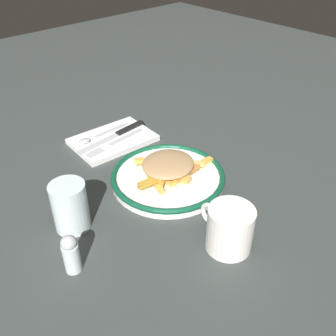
{
  "coord_description": "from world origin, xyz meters",
  "views": [
    {
      "loc": [
        -0.5,
        0.46,
        0.51
      ],
      "look_at": [
        0.0,
        0.0,
        0.04
      ],
      "focal_mm": 40.91,
      "sensor_mm": 36.0,
      "label": 1
    }
  ],
  "objects_px": {
    "fork": "(115,143)",
    "water_glass": "(70,206)",
    "napkin": "(113,140)",
    "coffee_mug": "(229,228)",
    "fries_heap": "(169,168)",
    "salt_shaker": "(71,253)",
    "spoon": "(95,137)",
    "knife": "(118,134)",
    "plate": "(168,177)"
  },
  "relations": [
    {
      "from": "fork",
      "to": "water_glass",
      "type": "relative_size",
      "value": 1.81
    },
    {
      "from": "napkin",
      "to": "coffee_mug",
      "type": "bearing_deg",
      "value": 171.81
    },
    {
      "from": "fries_heap",
      "to": "water_glass",
      "type": "distance_m",
      "value": 0.23
    },
    {
      "from": "water_glass",
      "to": "salt_shaker",
      "type": "distance_m",
      "value": 0.11
    },
    {
      "from": "fork",
      "to": "salt_shaker",
      "type": "bearing_deg",
      "value": 133.19
    },
    {
      "from": "fries_heap",
      "to": "spoon",
      "type": "bearing_deg",
      "value": 5.19
    },
    {
      "from": "knife",
      "to": "fork",
      "type": "bearing_deg",
      "value": 134.32
    },
    {
      "from": "fork",
      "to": "coffee_mug",
      "type": "xyz_separation_m",
      "value": [
        -0.41,
        0.05,
        0.03
      ]
    },
    {
      "from": "spoon",
      "to": "water_glass",
      "type": "relative_size",
      "value": 1.56
    },
    {
      "from": "coffee_mug",
      "to": "water_glass",
      "type": "bearing_deg",
      "value": 37.17
    },
    {
      "from": "napkin",
      "to": "fork",
      "type": "xyz_separation_m",
      "value": [
        -0.03,
        0.01,
        0.01
      ]
    },
    {
      "from": "napkin",
      "to": "salt_shaker",
      "type": "height_order",
      "value": "salt_shaker"
    },
    {
      "from": "fries_heap",
      "to": "water_glass",
      "type": "height_order",
      "value": "water_glass"
    },
    {
      "from": "fork",
      "to": "knife",
      "type": "height_order",
      "value": "knife"
    },
    {
      "from": "fork",
      "to": "napkin",
      "type": "bearing_deg",
      "value": -22.88
    },
    {
      "from": "knife",
      "to": "coffee_mug",
      "type": "bearing_deg",
      "value": 169.44
    },
    {
      "from": "knife",
      "to": "salt_shaker",
      "type": "bearing_deg",
      "value": 133.3
    },
    {
      "from": "fork",
      "to": "spoon",
      "type": "relative_size",
      "value": 1.16
    },
    {
      "from": "coffee_mug",
      "to": "salt_shaker",
      "type": "height_order",
      "value": "coffee_mug"
    },
    {
      "from": "fork",
      "to": "salt_shaker",
      "type": "height_order",
      "value": "salt_shaker"
    },
    {
      "from": "plate",
      "to": "water_glass",
      "type": "height_order",
      "value": "water_glass"
    },
    {
      "from": "fries_heap",
      "to": "knife",
      "type": "bearing_deg",
      "value": -7.72
    },
    {
      "from": "plate",
      "to": "fries_heap",
      "type": "relative_size",
      "value": 1.24
    },
    {
      "from": "water_glass",
      "to": "knife",
      "type": "bearing_deg",
      "value": -51.78
    },
    {
      "from": "plate",
      "to": "spoon",
      "type": "height_order",
      "value": "plate"
    },
    {
      "from": "knife",
      "to": "coffee_mug",
      "type": "distance_m",
      "value": 0.45
    },
    {
      "from": "napkin",
      "to": "knife",
      "type": "relative_size",
      "value": 0.95
    },
    {
      "from": "fork",
      "to": "salt_shaker",
      "type": "relative_size",
      "value": 2.32
    },
    {
      "from": "fork",
      "to": "coffee_mug",
      "type": "relative_size",
      "value": 1.61
    },
    {
      "from": "fries_heap",
      "to": "salt_shaker",
      "type": "relative_size",
      "value": 2.66
    },
    {
      "from": "plate",
      "to": "spoon",
      "type": "xyz_separation_m",
      "value": [
        0.25,
        0.02,
        0.0
      ]
    },
    {
      "from": "plate",
      "to": "napkin",
      "type": "xyz_separation_m",
      "value": [
        0.22,
        -0.01,
        -0.01
      ]
    },
    {
      "from": "coffee_mug",
      "to": "plate",
      "type": "bearing_deg",
      "value": -13.38
    },
    {
      "from": "plate",
      "to": "water_glass",
      "type": "distance_m",
      "value": 0.23
    },
    {
      "from": "fork",
      "to": "knife",
      "type": "distance_m",
      "value": 0.04
    },
    {
      "from": "knife",
      "to": "water_glass",
      "type": "height_order",
      "value": "water_glass"
    },
    {
      "from": "plate",
      "to": "spoon",
      "type": "relative_size",
      "value": 1.65
    },
    {
      "from": "napkin",
      "to": "fork",
      "type": "bearing_deg",
      "value": 157.12
    },
    {
      "from": "plate",
      "to": "fries_heap",
      "type": "bearing_deg",
      "value": -173.67
    },
    {
      "from": "plate",
      "to": "spoon",
      "type": "distance_m",
      "value": 0.25
    },
    {
      "from": "fries_heap",
      "to": "coffee_mug",
      "type": "xyz_separation_m",
      "value": [
        -0.21,
        0.05,
        0.0
      ]
    },
    {
      "from": "fries_heap",
      "to": "fork",
      "type": "distance_m",
      "value": 0.2
    },
    {
      "from": "fork",
      "to": "coffee_mug",
      "type": "bearing_deg",
      "value": 172.91
    },
    {
      "from": "spoon",
      "to": "salt_shaker",
      "type": "relative_size",
      "value": 2.0
    },
    {
      "from": "fries_heap",
      "to": "salt_shaker",
      "type": "xyz_separation_m",
      "value": [
        -0.07,
        0.28,
        -0.0
      ]
    },
    {
      "from": "fries_heap",
      "to": "salt_shaker",
      "type": "height_order",
      "value": "salt_shaker"
    },
    {
      "from": "water_glass",
      "to": "salt_shaker",
      "type": "height_order",
      "value": "water_glass"
    },
    {
      "from": "plate",
      "to": "spoon",
      "type": "bearing_deg",
      "value": 5.19
    },
    {
      "from": "knife",
      "to": "coffee_mug",
      "type": "xyz_separation_m",
      "value": [
        -0.44,
        0.08,
        0.03
      ]
    },
    {
      "from": "plate",
      "to": "knife",
      "type": "relative_size",
      "value": 1.2
    }
  ]
}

